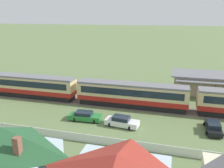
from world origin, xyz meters
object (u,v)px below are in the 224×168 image
Objects in this scene: passenger_train at (133,94)px; cottage_dark_green_roof at (4,151)px; parked_car_white at (122,122)px; parked_car_black at (213,127)px; station_building at (211,83)px; parked_car_green at (85,116)px.

cottage_dark_green_roof reaches higher than passenger_train.
parked_car_white is at bearing 56.93° from cottage_dark_green_roof.
parked_car_black is 0.91× the size of parked_car_white.
passenger_train reaches higher than parked_car_white.
parked_car_black is (11.56, -5.81, -1.58)m from passenger_train.
parked_car_green is (-18.86, -18.00, -1.24)m from station_building.
passenger_train is 7.52m from parked_car_white.
cottage_dark_green_roof is (-21.59, -31.10, 0.67)m from station_building.
parked_car_black is 11.83m from parked_car_white.
station_building reaches higher than parked_car_white.
cottage_dark_green_roof is 2.04× the size of parked_car_green.
station_building is (13.18, 11.08, -0.33)m from passenger_train.
parked_car_black reaches higher than parked_car_green.
parked_car_white is at bearing -7.59° from parked_car_green.
station_building is at bearing -5.90° from parked_car_black.
passenger_train is 21.72m from cottage_dark_green_roof.
parked_car_white is at bearing -91.25° from passenger_train.
passenger_train is at bearing 67.23° from cottage_dark_green_roof.
parked_car_black is at bearing -26.67° from passenger_train.
cottage_dark_green_roof is 13.52m from parked_car_green.
parked_car_green is at bearing 78.24° from cottage_dark_green_roof.
parked_car_black is at bearing 35.45° from cottage_dark_green_roof.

